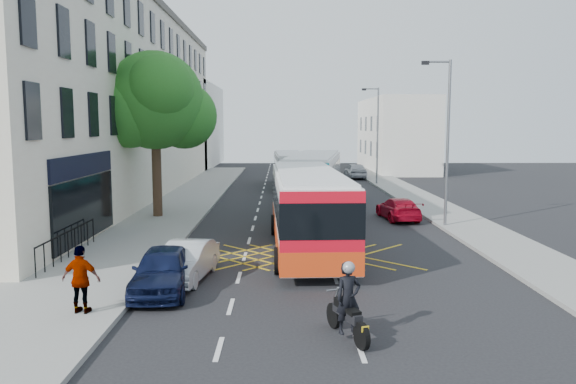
{
  "coord_description": "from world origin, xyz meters",
  "views": [
    {
      "loc": [
        -1.77,
        -15.2,
        5.04
      ],
      "look_at": [
        -1.5,
        8.62,
        2.2
      ],
      "focal_mm": 35.0,
      "sensor_mm": 36.0,
      "label": 1
    }
  ],
  "objects_px": {
    "street_tree": "(155,101)",
    "motorbike": "(348,303)",
    "red_hatchback": "(398,209)",
    "bus_far": "(289,169)",
    "distant_car_grey": "(305,167)",
    "lamp_far": "(376,130)",
    "lamp_near": "(446,134)",
    "distant_car_silver": "(355,171)",
    "parked_car_silver": "(186,261)",
    "pedestrian_far": "(81,279)",
    "bus_near": "(308,208)",
    "distant_car_dark": "(320,165)",
    "parked_car_blue": "(163,270)",
    "bus_mid": "(314,179)"
  },
  "relations": [
    {
      "from": "lamp_near",
      "to": "bus_far",
      "type": "height_order",
      "value": "lamp_near"
    },
    {
      "from": "parked_car_blue",
      "to": "distant_car_silver",
      "type": "distance_m",
      "value": 38.09
    },
    {
      "from": "street_tree",
      "to": "red_hatchback",
      "type": "bearing_deg",
      "value": -2.08
    },
    {
      "from": "motorbike",
      "to": "distant_car_dark",
      "type": "height_order",
      "value": "motorbike"
    },
    {
      "from": "distant_car_silver",
      "to": "bus_mid",
      "type": "bearing_deg",
      "value": 72.95
    },
    {
      "from": "distant_car_silver",
      "to": "distant_car_grey",
      "type": "bearing_deg",
      "value": -49.97
    },
    {
      "from": "street_tree",
      "to": "distant_car_dark",
      "type": "relative_size",
      "value": 2.32
    },
    {
      "from": "bus_mid",
      "to": "motorbike",
      "type": "relative_size",
      "value": 5.87
    },
    {
      "from": "street_tree",
      "to": "red_hatchback",
      "type": "xyz_separation_m",
      "value": [
        13.01,
        -0.47,
        -5.7
      ]
    },
    {
      "from": "bus_near",
      "to": "red_hatchback",
      "type": "distance_m",
      "value": 8.96
    },
    {
      "from": "bus_mid",
      "to": "distant_car_grey",
      "type": "bearing_deg",
      "value": 97.62
    },
    {
      "from": "lamp_far",
      "to": "lamp_near",
      "type": "bearing_deg",
      "value": -90.0
    },
    {
      "from": "lamp_near",
      "to": "parked_car_blue",
      "type": "relative_size",
      "value": 1.98
    },
    {
      "from": "parked_car_blue",
      "to": "red_hatchback",
      "type": "height_order",
      "value": "parked_car_blue"
    },
    {
      "from": "lamp_far",
      "to": "pedestrian_far",
      "type": "xyz_separation_m",
      "value": [
        -13.2,
        -32.91,
        -3.57
      ]
    },
    {
      "from": "lamp_near",
      "to": "red_hatchback",
      "type": "distance_m",
      "value": 5.03
    },
    {
      "from": "street_tree",
      "to": "bus_mid",
      "type": "bearing_deg",
      "value": 26.28
    },
    {
      "from": "motorbike",
      "to": "pedestrian_far",
      "type": "bearing_deg",
      "value": 148.05
    },
    {
      "from": "street_tree",
      "to": "distant_car_grey",
      "type": "bearing_deg",
      "value": 71.93
    },
    {
      "from": "lamp_near",
      "to": "pedestrian_far",
      "type": "xyz_separation_m",
      "value": [
        -13.2,
        -12.91,
        -3.57
      ]
    },
    {
      "from": "motorbike",
      "to": "distant_car_silver",
      "type": "distance_m",
      "value": 40.75
    },
    {
      "from": "bus_mid",
      "to": "parked_car_silver",
      "type": "relative_size",
      "value": 3.17
    },
    {
      "from": "distant_car_dark",
      "to": "parked_car_blue",
      "type": "bearing_deg",
      "value": 74.49
    },
    {
      "from": "parked_car_blue",
      "to": "parked_car_silver",
      "type": "height_order",
      "value": "parked_car_blue"
    },
    {
      "from": "bus_near",
      "to": "distant_car_silver",
      "type": "height_order",
      "value": "bus_near"
    },
    {
      "from": "bus_far",
      "to": "parked_car_silver",
      "type": "distance_m",
      "value": 28.34
    },
    {
      "from": "parked_car_silver",
      "to": "distant_car_dark",
      "type": "bearing_deg",
      "value": 88.44
    },
    {
      "from": "bus_far",
      "to": "distant_car_grey",
      "type": "bearing_deg",
      "value": 79.38
    },
    {
      "from": "pedestrian_far",
      "to": "red_hatchback",
      "type": "bearing_deg",
      "value": -117.45
    },
    {
      "from": "bus_mid",
      "to": "red_hatchback",
      "type": "height_order",
      "value": "bus_mid"
    },
    {
      "from": "parked_car_silver",
      "to": "distant_car_grey",
      "type": "xyz_separation_m",
      "value": [
        5.57,
        40.29,
        0.04
      ]
    },
    {
      "from": "bus_near",
      "to": "bus_mid",
      "type": "xyz_separation_m",
      "value": [
        0.93,
        11.99,
        0.03
      ]
    },
    {
      "from": "distant_car_dark",
      "to": "bus_mid",
      "type": "bearing_deg",
      "value": 79.58
    },
    {
      "from": "street_tree",
      "to": "motorbike",
      "type": "relative_size",
      "value": 4.33
    },
    {
      "from": "bus_mid",
      "to": "distant_car_grey",
      "type": "xyz_separation_m",
      "value": [
        0.45,
        23.81,
        -1.06
      ]
    },
    {
      "from": "bus_far",
      "to": "distant_car_silver",
      "type": "height_order",
      "value": "bus_far"
    },
    {
      "from": "lamp_near",
      "to": "distant_car_grey",
      "type": "bearing_deg",
      "value": 100.09
    },
    {
      "from": "lamp_near",
      "to": "distant_car_grey",
      "type": "xyz_separation_m",
      "value": [
        -5.53,
        31.09,
        -3.95
      ]
    },
    {
      "from": "lamp_near",
      "to": "parked_car_silver",
      "type": "distance_m",
      "value": 14.96
    },
    {
      "from": "parked_car_silver",
      "to": "red_hatchback",
      "type": "bearing_deg",
      "value": 59.13
    },
    {
      "from": "red_hatchback",
      "to": "motorbike",
      "type": "bearing_deg",
      "value": 69.32
    },
    {
      "from": "lamp_far",
      "to": "bus_mid",
      "type": "relative_size",
      "value": 0.67
    },
    {
      "from": "bus_far",
      "to": "lamp_far",
      "type": "bearing_deg",
      "value": 6.45
    },
    {
      "from": "bus_near",
      "to": "distant_car_silver",
      "type": "relative_size",
      "value": 2.62
    },
    {
      "from": "lamp_far",
      "to": "bus_near",
      "type": "xyz_separation_m",
      "value": [
        -6.91,
        -24.71,
        -2.92
      ]
    },
    {
      "from": "distant_car_dark",
      "to": "pedestrian_far",
      "type": "distance_m",
      "value": 48.99
    },
    {
      "from": "street_tree",
      "to": "distant_car_grey",
      "type": "height_order",
      "value": "street_tree"
    },
    {
      "from": "distant_car_dark",
      "to": "lamp_near",
      "type": "bearing_deg",
      "value": 90.27
    },
    {
      "from": "street_tree",
      "to": "red_hatchback",
      "type": "height_order",
      "value": "street_tree"
    },
    {
      "from": "distant_car_silver",
      "to": "pedestrian_far",
      "type": "distance_m",
      "value": 40.78
    }
  ]
}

